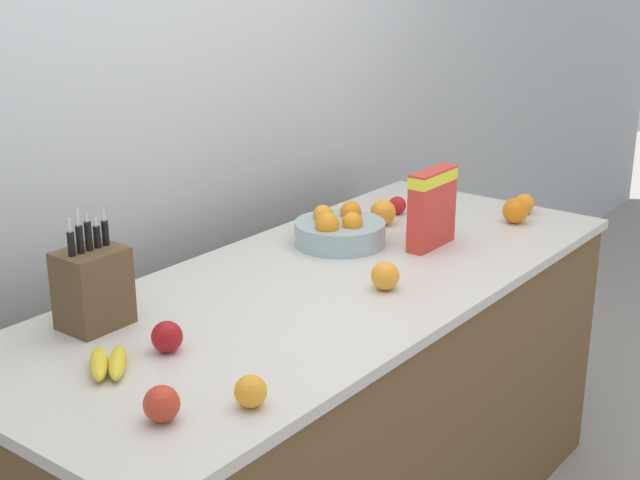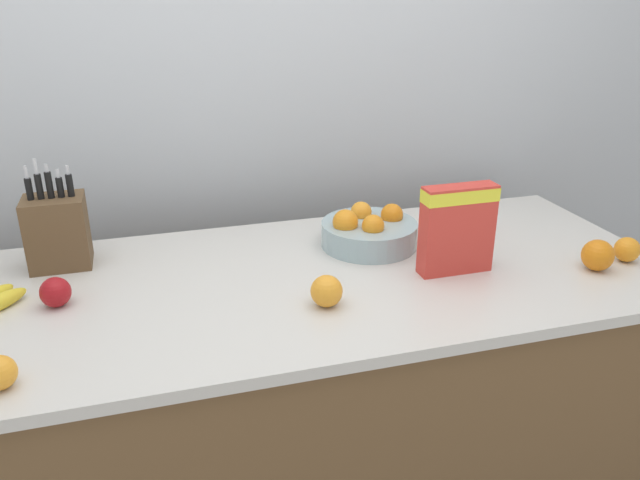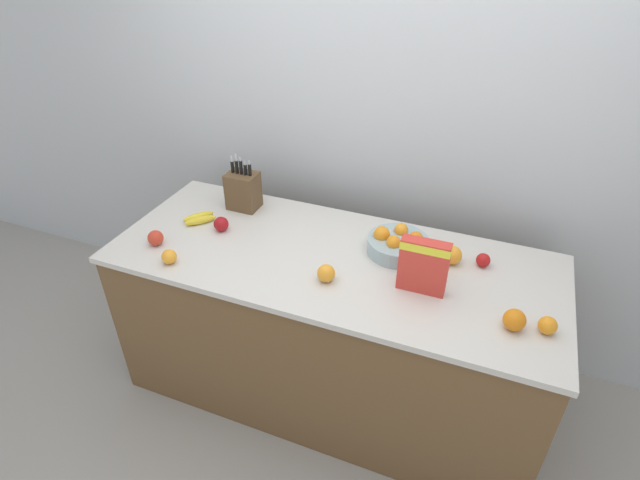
% 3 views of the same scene
% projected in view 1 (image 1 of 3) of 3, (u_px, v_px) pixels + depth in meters
% --- Properties ---
extents(wall_back, '(9.00, 0.06, 2.60)m').
position_uv_depth(wall_back, '(163.00, 114.00, 2.80)').
color(wall_back, silver).
rests_on(wall_back, ground_plane).
extents(counter, '(2.12, 0.86, 0.90)m').
position_uv_depth(counter, '(325.00, 417.00, 2.70)').
color(counter, brown).
rests_on(counter, ground_plane).
extents(knife_block, '(0.16, 0.13, 0.31)m').
position_uv_depth(knife_block, '(93.00, 287.00, 2.21)').
color(knife_block, brown).
rests_on(knife_block, counter).
extents(cereal_box, '(0.21, 0.06, 0.25)m').
position_uv_depth(cereal_box, '(432.00, 205.00, 2.79)').
color(cereal_box, red).
rests_on(cereal_box, counter).
extents(fruit_bowl, '(0.29, 0.29, 0.13)m').
position_uv_depth(fruit_bowl, '(339.00, 231.00, 2.83)').
color(fruit_bowl, '#99B2B7').
rests_on(fruit_bowl, counter).
extents(banana_bunch, '(0.17, 0.18, 0.04)m').
position_uv_depth(banana_bunch, '(108.00, 363.00, 2.00)').
color(banana_bunch, yellow).
rests_on(banana_bunch, counter).
extents(apple_middle, '(0.06, 0.06, 0.06)m').
position_uv_depth(apple_middle, '(397.00, 205.00, 3.15)').
color(apple_middle, red).
rests_on(apple_middle, counter).
extents(apple_rightmost, '(0.08, 0.08, 0.08)m').
position_uv_depth(apple_rightmost, '(162.00, 404.00, 1.79)').
color(apple_rightmost, red).
rests_on(apple_rightmost, counter).
extents(apple_rear, '(0.08, 0.08, 0.08)m').
position_uv_depth(apple_rear, '(167.00, 337.00, 2.09)').
color(apple_rear, '#A31419').
rests_on(apple_rear, counter).
extents(orange_front_right, '(0.09, 0.09, 0.09)m').
position_uv_depth(orange_front_right, '(383.00, 212.00, 3.03)').
color(orange_front_right, orange).
rests_on(orange_front_right, counter).
extents(orange_front_left, '(0.07, 0.07, 0.07)m').
position_uv_depth(orange_front_left, '(524.00, 204.00, 3.15)').
color(orange_front_left, orange).
rests_on(orange_front_left, counter).
extents(orange_by_cereal, '(0.09, 0.09, 0.09)m').
position_uv_depth(orange_by_cereal, '(515.00, 211.00, 3.05)').
color(orange_by_cereal, orange).
rests_on(orange_by_cereal, counter).
extents(orange_front_center, '(0.08, 0.08, 0.08)m').
position_uv_depth(orange_front_center, '(385.00, 276.00, 2.47)').
color(orange_front_center, orange).
rests_on(orange_front_center, counter).
extents(orange_back_center, '(0.07, 0.07, 0.07)m').
position_uv_depth(orange_back_center, '(251.00, 391.00, 1.85)').
color(orange_back_center, orange).
rests_on(orange_back_center, counter).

